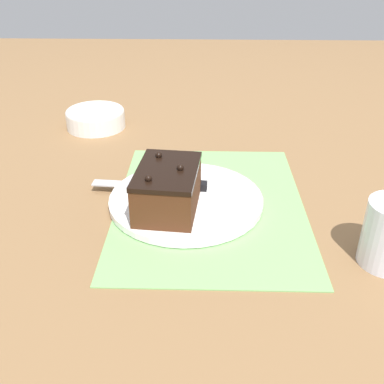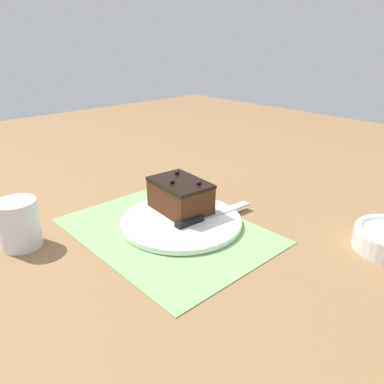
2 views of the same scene
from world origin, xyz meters
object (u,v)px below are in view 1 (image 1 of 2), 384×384
Objects in this scene: chocolate_cake at (168,188)px; serving_knife at (169,185)px; small_bowl at (96,118)px; cake_plate at (186,201)px.

chocolate_cake is 0.72× the size of serving_knife.
chocolate_cake reaches higher than serving_knife.
serving_knife is 0.40m from small_bowl.
serving_knife reaches higher than cake_plate.
small_bowl is (0.38, 0.25, 0.02)m from cake_plate.
small_bowl reaches higher than serving_knife.
serving_knife is 1.50× the size of small_bowl.
small_bowl is (0.41, 0.22, -0.03)m from chocolate_cake.
chocolate_cake reaches higher than small_bowl.
chocolate_cake is 0.47m from small_bowl.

